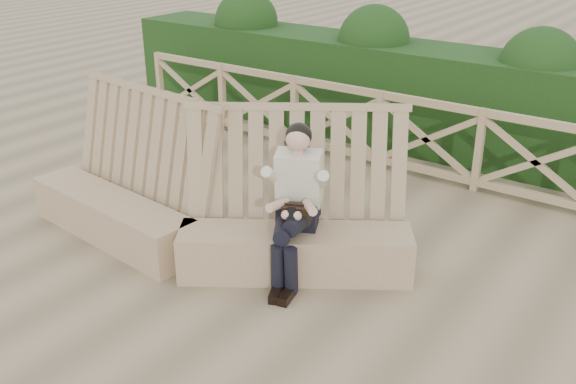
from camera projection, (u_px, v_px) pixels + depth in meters
The scene contains 5 objects.
ground at pixel (268, 293), 6.15m from camera, with size 60.00×60.00×0.00m, color brown.
bench at pixel (201, 217), 6.72m from camera, with size 4.35×1.93×1.62m.
woman at pixel (296, 198), 6.16m from camera, with size 0.64×0.99×1.55m.
guardrail at pixel (426, 139), 8.52m from camera, with size 10.10×0.09×1.10m.
hedge at pixel (462, 104), 9.34m from camera, with size 12.00×1.20×1.50m, color black.
Camera 1 is at (3.18, -4.14, 3.39)m, focal length 40.00 mm.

